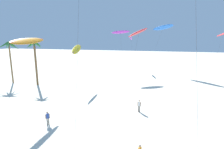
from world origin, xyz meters
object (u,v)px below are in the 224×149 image
at_px(flying_kite_4, 121,32).
at_px(person_mid_field, 139,105).
at_px(flying_kite_2, 77,49).
at_px(flying_kite_8, 28,41).
at_px(palm_tree_0, 9,48).
at_px(flying_kite_3, 131,38).
at_px(flying_kite_1, 163,27).
at_px(person_near_right, 48,118).
at_px(flying_kite_9, 223,34).
at_px(palm_tree_1, 35,51).
at_px(flying_kite_7, 139,32).

height_order(flying_kite_4, person_mid_field, flying_kite_4).
distance_m(flying_kite_2, flying_kite_8, 12.14).
relative_size(palm_tree_0, flying_kite_3, 0.87).
xyz_separation_m(flying_kite_3, person_mid_field, (7.55, -33.37, -9.22)).
relative_size(flying_kite_1, flying_kite_2, 1.50).
xyz_separation_m(flying_kite_1, person_mid_field, (-2.09, -32.17, -12.32)).
relative_size(flying_kite_4, person_near_right, 7.63).
bearing_deg(flying_kite_4, flying_kite_1, 38.36).
bearing_deg(flying_kite_8, flying_kite_4, 73.46).
height_order(flying_kite_4, flying_kite_9, flying_kite_4).
xyz_separation_m(flying_kite_2, person_mid_field, (14.63, -10.18, -6.97)).
bearing_deg(flying_kite_1, flying_kite_2, -127.26).
bearing_deg(flying_kite_3, person_near_right, -93.29).
distance_m(palm_tree_0, flying_kite_2, 15.94).
height_order(flying_kite_2, flying_kite_8, flying_kite_8).
bearing_deg(flying_kite_1, flying_kite_4, -141.64).
bearing_deg(flying_kite_4, person_mid_field, -70.32).
bearing_deg(flying_kite_1, person_near_right, -107.06).
xyz_separation_m(flying_kite_3, flying_kite_8, (-8.53, -35.10, -0.44)).
relative_size(flying_kite_3, person_near_right, 6.65).
distance_m(flying_kite_2, flying_kite_3, 24.34).
bearing_deg(person_mid_field, palm_tree_0, 164.63).
xyz_separation_m(flying_kite_3, flying_kite_9, (23.77, -7.64, 1.00)).
xyz_separation_m(palm_tree_1, flying_kite_7, (23.46, -9.83, 3.27)).
xyz_separation_m(palm_tree_0, flying_kite_3, (22.91, 25.00, 2.19)).
relative_size(flying_kite_1, flying_kite_4, 1.16).
distance_m(flying_kite_3, flying_kite_4, 9.77).
relative_size(flying_kite_9, person_mid_field, 6.90).
relative_size(flying_kite_4, person_mid_field, 7.12).
distance_m(flying_kite_2, flying_kite_7, 18.86).
bearing_deg(person_mid_field, flying_kite_4, 109.68).
distance_m(flying_kite_3, person_near_right, 41.30).
relative_size(flying_kite_7, flying_kite_9, 0.97).
relative_size(flying_kite_3, flying_kite_8, 1.04).
xyz_separation_m(palm_tree_0, palm_tree_1, (6.89, -0.04, -0.41)).
height_order(flying_kite_2, person_near_right, flying_kite_2).
xyz_separation_m(palm_tree_1, flying_kite_8, (7.50, -10.06, 2.17)).
xyz_separation_m(flying_kite_1, flying_kite_2, (-16.72, -21.99, -5.35)).
height_order(flying_kite_4, flying_kite_7, flying_kite_4).
bearing_deg(palm_tree_1, flying_kite_1, 42.88).
xyz_separation_m(flying_kite_2, person_near_right, (4.76, -16.99, -7.04)).
height_order(flying_kite_7, person_mid_field, flying_kite_7).
bearing_deg(flying_kite_1, flying_kite_3, 172.94).
height_order(flying_kite_8, flying_kite_9, flying_kite_9).
relative_size(flying_kite_2, person_mid_field, 5.49).
bearing_deg(flying_kite_1, flying_kite_9, -24.51).
xyz_separation_m(flying_kite_7, person_near_right, (-9.75, -5.30, -9.95)).
bearing_deg(flying_kite_4, palm_tree_0, -144.95).
height_order(flying_kite_9, person_near_right, flying_kite_9).
height_order(flying_kite_8, person_mid_field, flying_kite_8).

